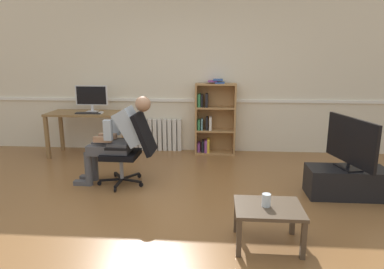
# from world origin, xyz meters

# --- Properties ---
(ground_plane) EXTENTS (18.00, 18.00, 0.00)m
(ground_plane) POSITION_xyz_m (0.00, 0.00, 0.00)
(ground_plane) COLOR brown
(back_wall) EXTENTS (12.00, 0.13, 2.70)m
(back_wall) POSITION_xyz_m (0.00, 2.65, 1.35)
(back_wall) COLOR beige
(back_wall) RESTS_ON ground_plane
(computer_desk) EXTENTS (1.39, 0.61, 0.76)m
(computer_desk) POSITION_xyz_m (-1.70, 2.15, 0.65)
(computer_desk) COLOR olive
(computer_desk) RESTS_ON ground_plane
(imac_monitor) EXTENTS (0.56, 0.14, 0.45)m
(imac_monitor) POSITION_xyz_m (-1.68, 2.23, 1.02)
(imac_monitor) COLOR silver
(imac_monitor) RESTS_ON computer_desk
(keyboard) EXTENTS (0.43, 0.12, 0.02)m
(keyboard) POSITION_xyz_m (-1.66, 2.01, 0.77)
(keyboard) COLOR black
(keyboard) RESTS_ON computer_desk
(computer_mouse) EXTENTS (0.06, 0.10, 0.03)m
(computer_mouse) POSITION_xyz_m (-1.46, 2.03, 0.77)
(computer_mouse) COLOR white
(computer_mouse) RESTS_ON computer_desk
(bookshelf) EXTENTS (0.70, 0.29, 1.31)m
(bookshelf) POSITION_xyz_m (0.39, 2.44, 0.61)
(bookshelf) COLOR #AD7F4C
(bookshelf) RESTS_ON ground_plane
(radiator) EXTENTS (0.87, 0.08, 0.58)m
(radiator) POSITION_xyz_m (-0.61, 2.54, 0.29)
(radiator) COLOR white
(radiator) RESTS_ON ground_plane
(office_chair) EXTENTS (0.78, 0.61, 0.98)m
(office_chair) POSITION_xyz_m (-0.65, 0.84, 0.53)
(office_chair) COLOR black
(office_chair) RESTS_ON ground_plane
(person_seated) EXTENTS (1.05, 0.40, 1.19)m
(person_seated) POSITION_xyz_m (-0.81, 0.85, 0.64)
(person_seated) COLOR #4C4C51
(person_seated) RESTS_ON ground_plane
(tv_stand) EXTENTS (0.94, 0.42, 0.36)m
(tv_stand) POSITION_xyz_m (2.06, 0.64, 0.18)
(tv_stand) COLOR black
(tv_stand) RESTS_ON ground_plane
(tv_screen) EXTENTS (0.27, 0.91, 0.62)m
(tv_screen) POSITION_xyz_m (2.06, 0.64, 0.69)
(tv_screen) COLOR black
(tv_screen) RESTS_ON tv_stand
(coffee_table) EXTENTS (0.60, 0.48, 0.38)m
(coffee_table) POSITION_xyz_m (0.94, -0.54, 0.32)
(coffee_table) COLOR #4C3D2D
(coffee_table) RESTS_ON ground_plane
(drinking_glass) EXTENTS (0.08, 0.08, 0.12)m
(drinking_glass) POSITION_xyz_m (0.92, -0.54, 0.43)
(drinking_glass) COLOR silver
(drinking_glass) RESTS_ON coffee_table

